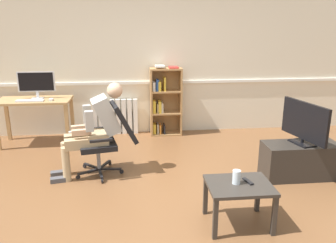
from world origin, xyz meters
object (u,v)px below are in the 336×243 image
bookshelf (164,101)px  coffee_table (239,190)px  drinking_glass (236,177)px  computer_desk (35,106)px  office_chair (110,136)px  person_seated (94,128)px  keyboard (30,101)px  spare_remote (248,181)px  radiator (115,117)px  imac_monitor (36,83)px  tv_screen (304,123)px  tv_stand (300,160)px  computer_mouse (51,100)px

bookshelf → coffee_table: size_ratio=1.97×
bookshelf → drinking_glass: 2.98m
computer_desk → bookshelf: size_ratio=0.94×
drinking_glass → computer_desk: bearing=134.3°
office_chair → person_seated: (-0.19, -0.04, 0.13)m
office_chair → drinking_glass: 1.90m
computer_desk → drinking_glass: bearing=-45.7°
keyboard → office_chair: size_ratio=0.44×
spare_remote → radiator: bearing=100.5°
imac_monitor → radiator: size_ratio=0.74×
keyboard → person_seated: size_ratio=0.35×
keyboard → imac_monitor: bearing=72.1°
imac_monitor → radiator: 1.45m
radiator → office_chair: bearing=-89.8°
computer_desk → keyboard: (-0.02, -0.14, 0.13)m
imac_monitor → tv_screen: imac_monitor is taller
radiator → person_seated: size_ratio=0.65×
imac_monitor → radiator: bearing=14.3°
coffee_table → imac_monitor: bearing=133.2°
bookshelf → office_chair: bearing=-118.9°
office_chair → coffee_table: 1.94m
keyboard → drinking_glass: size_ratio=3.08×
computer_desk → bookshelf: (2.15, 0.29, -0.03)m
keyboard → coffee_table: keyboard is taller
radiator → tv_stand: radiator is taller
computer_mouse → bookshelf: bearing=12.5°
imac_monitor → tv_screen: 4.11m
keyboard → bookshelf: (2.17, 0.43, -0.16)m
radiator → spare_remote: bearing=-64.6°
radiator → tv_stand: bearing=-39.9°
computer_mouse → person_seated: bearing=-56.5°
computer_mouse → drinking_glass: bearing=-47.9°
computer_mouse → radiator: bearing=27.6°
office_chair → coffee_table: bearing=32.5°
tv_screen → keyboard: bearing=53.4°
computer_desk → person_seated: person_seated is taller
bookshelf → tv_screen: 2.54m
imac_monitor → tv_stand: (3.70, -1.75, -0.78)m
computer_desk → tv_screen: bearing=-24.1°
office_chair → computer_desk: bearing=-146.5°
imac_monitor → bookshelf: 2.15m
bookshelf → tv_screen: size_ratio=1.61×
imac_monitor → computer_mouse: imac_monitor is taller
person_seated → office_chair: bearing=90.0°
radiator → tv_screen: tv_screen is taller
imac_monitor → person_seated: 1.78m
tv_screen → computer_mouse: bearing=51.3°
computer_mouse → radiator: computer_mouse is taller
keyboard → tv_stand: bearing=-22.2°
drinking_glass → spare_remote: bearing=8.1°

